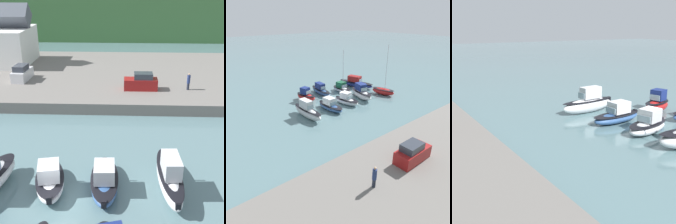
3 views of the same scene
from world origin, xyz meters
The scene contains 12 objects.
ground_plane centered at (0.00, 0.00, 0.00)m, with size 320.00×320.00×0.00m, color slate.
moored_boat_0 centered at (-10.39, 2.42, 0.76)m, with size 2.84×5.25×10.16m.
moored_boat_1 centered at (-5.35, 1.00, 1.09)m, with size 3.69×7.07×2.93m.
moored_boat_2 centered at (-0.85, 1.69, 0.82)m, with size 3.03×5.35×2.30m.
moored_boat_3 centered at (3.16, 1.92, 0.78)m, with size 2.32×5.90×2.19m.
moored_boat_4 centered at (7.92, 2.03, 1.09)m, with size 1.95×6.99×2.93m.
moored_boat_5 centered at (-9.72, -5.21, 0.91)m, with size 4.84×8.70×2.52m.
moored_boat_6 centered at (-4.88, -4.52, 0.78)m, with size 2.47×5.06×8.95m.
moored_boat_7 centered at (-0.40, -6.09, 0.85)m, with size 2.15×6.77×2.35m.
moored_boat_8 centered at (3.96, -4.87, 0.94)m, with size 2.96×4.68×2.57m.
parked_car_3 centered at (6.63, 20.55, 2.27)m, with size 4.20×1.81×2.16m.
person_on_quay centered at (12.57, 20.67, 2.45)m, with size 0.40×0.40×2.14m.
Camera 2 is at (24.52, 30.34, 15.28)m, focal length 35.00 mm.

